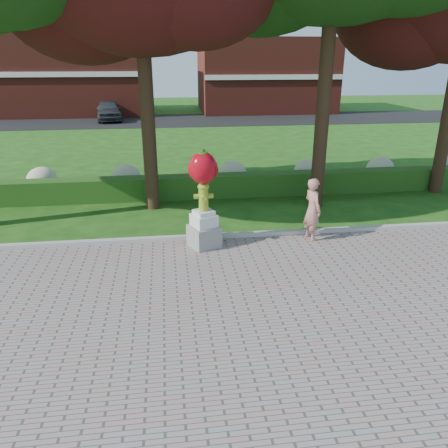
# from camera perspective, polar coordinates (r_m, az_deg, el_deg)

# --- Properties ---
(ground) EXTENTS (100.00, 100.00, 0.00)m
(ground) POSITION_cam_1_polar(r_m,az_deg,el_deg) (9.52, 2.36, -8.89)
(ground) COLOR #184912
(ground) RESTS_ON ground
(walkway) EXTENTS (40.00, 14.00, 0.04)m
(walkway) POSITION_cam_1_polar(r_m,az_deg,el_deg) (6.43, 9.15, -26.45)
(walkway) COLOR gray
(walkway) RESTS_ON ground
(curb) EXTENTS (40.00, 0.18, 0.15)m
(curb) POSITION_cam_1_polar(r_m,az_deg,el_deg) (12.15, -0.04, -1.61)
(curb) COLOR #ADADA5
(curb) RESTS_ON ground
(lawn_hedge) EXTENTS (24.00, 0.70, 0.80)m
(lawn_hedge) POSITION_cam_1_polar(r_m,az_deg,el_deg) (15.80, -1.96, 4.99)
(lawn_hedge) COLOR #1E4E16
(lawn_hedge) RESTS_ON ground
(hydrangea_row) EXTENTS (20.10, 1.10, 0.99)m
(hydrangea_row) POSITION_cam_1_polar(r_m,az_deg,el_deg) (16.79, -0.35, 6.48)
(hydrangea_row) COLOR beige
(hydrangea_row) RESTS_ON ground
(street) EXTENTS (50.00, 8.00, 0.02)m
(street) POSITION_cam_1_polar(r_m,az_deg,el_deg) (36.47, -5.35, 13.36)
(street) COLOR black
(street) RESTS_ON ground
(building_left) EXTENTS (14.00, 8.00, 7.00)m
(building_left) POSITION_cam_1_polar(r_m,az_deg,el_deg) (43.00, -20.05, 18.06)
(building_left) COLOR maroon
(building_left) RESTS_ON ground
(building_right) EXTENTS (12.00, 8.00, 6.40)m
(building_right) POSITION_cam_1_polar(r_m,az_deg,el_deg) (43.21, 5.37, 18.77)
(building_right) COLOR maroon
(building_right) RESTS_ON ground
(hydrant_sculpture) EXTENTS (0.93, 0.93, 2.59)m
(hydrant_sculpture) POSITION_cam_1_polar(r_m,az_deg,el_deg) (11.17, -2.69, 3.61)
(hydrant_sculpture) COLOR gray
(hydrant_sculpture) RESTS_ON walkway
(woman) EXTENTS (0.56, 0.71, 1.72)m
(woman) POSITION_cam_1_polar(r_m,az_deg,el_deg) (12.02, 11.48, 1.90)
(woman) COLOR tan
(woman) RESTS_ON walkway
(parked_car) EXTENTS (2.53, 4.90, 1.59)m
(parked_car) POSITION_cam_1_polar(r_m,az_deg,el_deg) (37.15, -14.84, 14.17)
(parked_car) COLOR #393B40
(parked_car) RESTS_ON street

